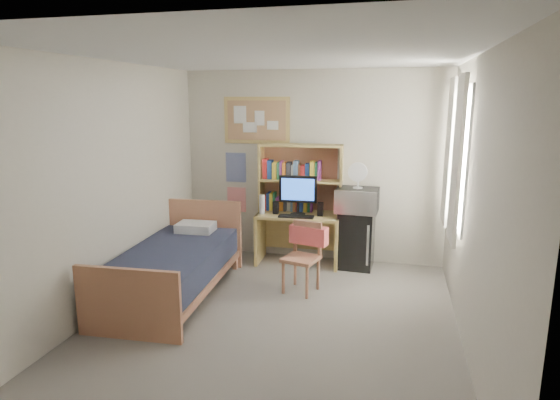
% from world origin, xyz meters
% --- Properties ---
extents(floor, '(3.60, 4.20, 0.02)m').
position_xyz_m(floor, '(0.00, 0.00, -0.01)').
color(floor, gray).
rests_on(floor, ground).
extents(ceiling, '(3.60, 4.20, 0.02)m').
position_xyz_m(ceiling, '(0.00, 0.00, 2.60)').
color(ceiling, silver).
rests_on(ceiling, wall_back).
extents(wall_back, '(3.60, 0.04, 2.60)m').
position_xyz_m(wall_back, '(0.00, 2.10, 1.30)').
color(wall_back, beige).
rests_on(wall_back, floor).
extents(wall_front, '(3.60, 0.04, 2.60)m').
position_xyz_m(wall_front, '(0.00, -2.10, 1.30)').
color(wall_front, beige).
rests_on(wall_front, floor).
extents(wall_left, '(0.04, 4.20, 2.60)m').
position_xyz_m(wall_left, '(-1.80, 0.00, 1.30)').
color(wall_left, beige).
rests_on(wall_left, floor).
extents(wall_right, '(0.04, 4.20, 2.60)m').
position_xyz_m(wall_right, '(1.80, 0.00, 1.30)').
color(wall_right, beige).
rests_on(wall_right, floor).
extents(window_unit, '(0.10, 1.40, 1.70)m').
position_xyz_m(window_unit, '(1.75, 1.20, 1.60)').
color(window_unit, white).
rests_on(window_unit, wall_right).
extents(curtain_left, '(0.04, 0.55, 1.70)m').
position_xyz_m(curtain_left, '(1.72, 0.80, 1.60)').
color(curtain_left, white).
rests_on(curtain_left, wall_right).
extents(curtain_right, '(0.04, 0.55, 1.70)m').
position_xyz_m(curtain_right, '(1.72, 1.60, 1.60)').
color(curtain_right, white).
rests_on(curtain_right, wall_right).
extents(bulletin_board, '(0.94, 0.03, 0.64)m').
position_xyz_m(bulletin_board, '(-0.78, 2.08, 1.92)').
color(bulletin_board, tan).
rests_on(bulletin_board, wall_back).
extents(poster_wave, '(0.30, 0.01, 0.42)m').
position_xyz_m(poster_wave, '(-1.10, 2.09, 1.25)').
color(poster_wave, navy).
rests_on(poster_wave, wall_back).
extents(poster_japan, '(0.28, 0.01, 0.36)m').
position_xyz_m(poster_japan, '(-1.10, 2.09, 0.78)').
color(poster_japan, red).
rests_on(poster_japan, wall_back).
extents(desk, '(1.14, 0.61, 0.69)m').
position_xyz_m(desk, '(-0.12, 1.80, 0.35)').
color(desk, tan).
rests_on(desk, floor).
extents(desk_chair, '(0.50, 0.50, 0.82)m').
position_xyz_m(desk_chair, '(0.11, 0.84, 0.41)').
color(desk_chair, '#B17654').
rests_on(desk_chair, floor).
extents(mini_fridge, '(0.47, 0.47, 0.76)m').
position_xyz_m(mini_fridge, '(0.66, 1.84, 0.38)').
color(mini_fridge, black).
rests_on(mini_fridge, floor).
extents(bed, '(1.11, 2.06, 0.55)m').
position_xyz_m(bed, '(-1.28, 0.38, 0.28)').
color(bed, '#1C2033').
rests_on(bed, floor).
extents(hutch, '(1.14, 0.34, 0.92)m').
position_xyz_m(hutch, '(-0.13, 1.95, 1.16)').
color(hutch, tan).
rests_on(hutch, desk).
extents(monitor, '(0.50, 0.06, 0.53)m').
position_xyz_m(monitor, '(-0.12, 1.74, 0.96)').
color(monitor, black).
rests_on(monitor, desk).
extents(keyboard, '(0.47, 0.17, 0.02)m').
position_xyz_m(keyboard, '(-0.11, 1.60, 0.71)').
color(keyboard, black).
rests_on(keyboard, desk).
extents(speaker_left, '(0.07, 0.07, 0.17)m').
position_xyz_m(speaker_left, '(-0.42, 1.73, 0.78)').
color(speaker_left, black).
rests_on(speaker_left, desk).
extents(speaker_right, '(0.08, 0.08, 0.18)m').
position_xyz_m(speaker_right, '(0.18, 1.75, 0.78)').
color(speaker_right, black).
rests_on(speaker_right, desk).
extents(water_bottle, '(0.08, 0.08, 0.26)m').
position_xyz_m(water_bottle, '(-0.59, 1.68, 0.82)').
color(water_bottle, silver).
rests_on(water_bottle, desk).
extents(hoodie, '(0.48, 0.25, 0.22)m').
position_xyz_m(hoodie, '(0.16, 1.04, 0.63)').
color(hoodie, '#F8635E').
rests_on(hoodie, desk_chair).
extents(microwave, '(0.55, 0.43, 0.31)m').
position_xyz_m(microwave, '(0.66, 1.82, 0.92)').
color(microwave, silver).
rests_on(microwave, mini_fridge).
extents(desk_fan, '(0.26, 0.26, 0.31)m').
position_xyz_m(desk_fan, '(0.66, 1.82, 1.23)').
color(desk_fan, silver).
rests_on(desk_fan, microwave).
extents(pillow, '(0.48, 0.35, 0.11)m').
position_xyz_m(pillow, '(-1.32, 1.13, 0.61)').
color(pillow, silver).
rests_on(pillow, bed).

